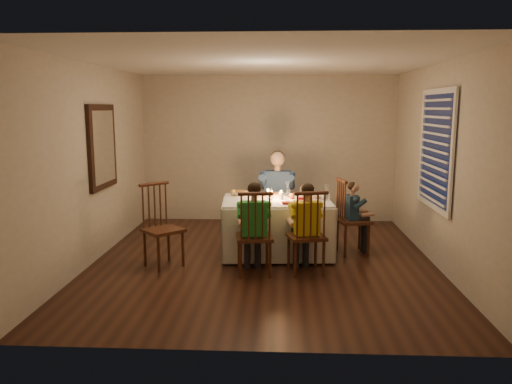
{
  "coord_description": "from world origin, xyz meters",
  "views": [
    {
      "loc": [
        0.23,
        -6.41,
        2.03
      ],
      "look_at": [
        -0.1,
        0.15,
        0.92
      ],
      "focal_mm": 35.0,
      "sensor_mm": 36.0,
      "label": 1
    }
  ],
  "objects_px": {
    "child_green": "(254,274)",
    "serving_bowl": "(241,194)",
    "dining_table": "(277,215)",
    "chair_end": "(352,253)",
    "child_yellow": "(305,273)",
    "child_teal": "(352,253)",
    "chair_extra": "(164,266)",
    "chair_near_right": "(305,273)",
    "adult": "(277,238)",
    "chair_near_left": "(254,274)",
    "chair_adult": "(277,238)"
  },
  "relations": [
    {
      "from": "dining_table",
      "to": "child_yellow",
      "type": "xyz_separation_m",
      "value": [
        0.37,
        -0.8,
        -0.56
      ]
    },
    {
      "from": "chair_extra",
      "to": "chair_near_right",
      "type": "bearing_deg",
      "value": -50.83
    },
    {
      "from": "chair_adult",
      "to": "child_green",
      "type": "distance_m",
      "value": 1.73
    },
    {
      "from": "chair_adult",
      "to": "chair_near_right",
      "type": "relative_size",
      "value": 1.0
    },
    {
      "from": "chair_extra",
      "to": "child_yellow",
      "type": "distance_m",
      "value": 1.83
    },
    {
      "from": "chair_near_right",
      "to": "child_teal",
      "type": "relative_size",
      "value": 1.04
    },
    {
      "from": "chair_end",
      "to": "child_yellow",
      "type": "bearing_deg",
      "value": 130.61
    },
    {
      "from": "chair_adult",
      "to": "adult",
      "type": "relative_size",
      "value": 0.77
    },
    {
      "from": "dining_table",
      "to": "child_green",
      "type": "relative_size",
      "value": 1.36
    },
    {
      "from": "dining_table",
      "to": "chair_near_left",
      "type": "height_order",
      "value": "dining_table"
    },
    {
      "from": "child_yellow",
      "to": "child_green",
      "type": "bearing_deg",
      "value": -6.63
    },
    {
      "from": "child_green",
      "to": "child_teal",
      "type": "bearing_deg",
      "value": -152.01
    },
    {
      "from": "chair_near_left",
      "to": "chair_end",
      "type": "relative_size",
      "value": 1.0
    },
    {
      "from": "child_yellow",
      "to": "child_teal",
      "type": "bearing_deg",
      "value": -140.88
    },
    {
      "from": "chair_near_left",
      "to": "chair_extra",
      "type": "xyz_separation_m",
      "value": [
        -1.18,
        0.26,
        0.0
      ]
    },
    {
      "from": "child_green",
      "to": "chair_adult",
      "type": "bearing_deg",
      "value": -106.94
    },
    {
      "from": "adult",
      "to": "chair_near_left",
      "type": "bearing_deg",
      "value": -95.1
    },
    {
      "from": "chair_extra",
      "to": "dining_table",
      "type": "bearing_deg",
      "value": -22.15
    },
    {
      "from": "chair_end",
      "to": "chair_extra",
      "type": "relative_size",
      "value": 0.98
    },
    {
      "from": "child_teal",
      "to": "chair_end",
      "type": "bearing_deg",
      "value": -0.0
    },
    {
      "from": "chair_end",
      "to": "serving_bowl",
      "type": "xyz_separation_m",
      "value": [
        -1.59,
        0.18,
        0.81
      ]
    },
    {
      "from": "serving_bowl",
      "to": "dining_table",
      "type": "bearing_deg",
      "value": -28.56
    },
    {
      "from": "child_yellow",
      "to": "child_teal",
      "type": "xyz_separation_m",
      "value": [
        0.7,
        0.9,
        0.0
      ]
    },
    {
      "from": "chair_near_left",
      "to": "child_green",
      "type": "height_order",
      "value": "child_green"
    },
    {
      "from": "chair_near_left",
      "to": "chair_near_right",
      "type": "bearing_deg",
      "value": 178.32
    },
    {
      "from": "chair_end",
      "to": "serving_bowl",
      "type": "distance_m",
      "value": 1.79
    },
    {
      "from": "chair_end",
      "to": "adult",
      "type": "bearing_deg",
      "value": 44.1
    },
    {
      "from": "dining_table",
      "to": "chair_near_right",
      "type": "relative_size",
      "value": 1.48
    },
    {
      "from": "chair_near_left",
      "to": "child_teal",
      "type": "height_order",
      "value": "chair_near_left"
    },
    {
      "from": "chair_end",
      "to": "chair_extra",
      "type": "height_order",
      "value": "chair_extra"
    },
    {
      "from": "chair_end",
      "to": "dining_table",
      "type": "bearing_deg",
      "value": 84.18
    },
    {
      "from": "chair_end",
      "to": "chair_adult",
      "type": "bearing_deg",
      "value": 44.1
    },
    {
      "from": "adult",
      "to": "chair_extra",
      "type": "bearing_deg",
      "value": -131.23
    },
    {
      "from": "chair_adult",
      "to": "chair_extra",
      "type": "relative_size",
      "value": 0.98
    },
    {
      "from": "chair_near_right",
      "to": "chair_near_left",
      "type": "bearing_deg",
      "value": -6.63
    },
    {
      "from": "chair_near_left",
      "to": "child_teal",
      "type": "relative_size",
      "value": 1.04
    },
    {
      "from": "child_yellow",
      "to": "adult",
      "type": "bearing_deg",
      "value": -90.29
    },
    {
      "from": "chair_near_right",
      "to": "chair_extra",
      "type": "bearing_deg",
      "value": -18.89
    },
    {
      "from": "chair_end",
      "to": "child_teal",
      "type": "distance_m",
      "value": 0.0
    },
    {
      "from": "child_green",
      "to": "serving_bowl",
      "type": "height_order",
      "value": "serving_bowl"
    },
    {
      "from": "serving_bowl",
      "to": "chair_end",
      "type": "bearing_deg",
      "value": -6.27
    },
    {
      "from": "chair_near_left",
      "to": "adult",
      "type": "bearing_deg",
      "value": -106.94
    },
    {
      "from": "chair_adult",
      "to": "chair_end",
      "type": "relative_size",
      "value": 1.0
    },
    {
      "from": "chair_near_right",
      "to": "adult",
      "type": "relative_size",
      "value": 0.77
    },
    {
      "from": "chair_end",
      "to": "adult",
      "type": "relative_size",
      "value": 0.77
    },
    {
      "from": "chair_end",
      "to": "chair_extra",
      "type": "distance_m",
      "value": 2.62
    },
    {
      "from": "chair_extra",
      "to": "chair_end",
      "type": "bearing_deg",
      "value": -29.09
    },
    {
      "from": "child_green",
      "to": "serving_bowl",
      "type": "relative_size",
      "value": 5.07
    },
    {
      "from": "chair_near_right",
      "to": "chair_end",
      "type": "height_order",
      "value": "same"
    },
    {
      "from": "serving_bowl",
      "to": "chair_near_right",
      "type": "bearing_deg",
      "value": -50.44
    }
  ]
}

